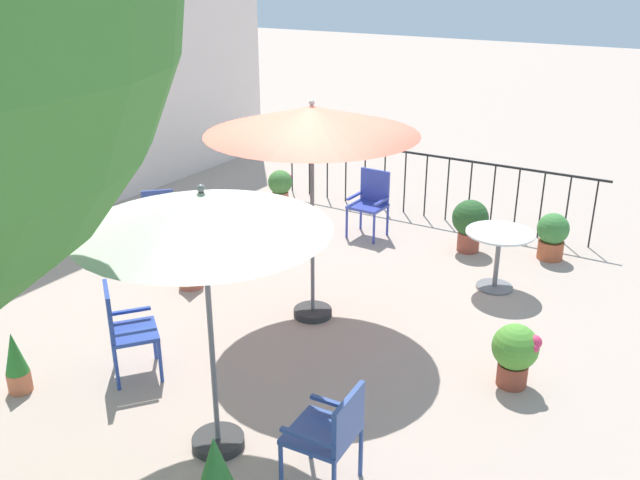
# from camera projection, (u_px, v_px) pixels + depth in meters

# --- Properties ---
(ground_plane) EXTENTS (60.00, 60.00, 0.00)m
(ground_plane) POSITION_uv_depth(u_px,v_px,m) (306.00, 304.00, 8.11)
(ground_plane) COLOR tan
(villa_facade) EXTENTS (11.30, 0.30, 4.82)m
(villa_facade) POSITION_uv_depth(u_px,v_px,m) (11.00, 67.00, 9.53)
(villa_facade) COLOR #F4DCD2
(villa_facade) RESTS_ON ground
(terrace_railing) EXTENTS (0.03, 5.41, 1.01)m
(terrace_railing) POSITION_uv_depth(u_px,v_px,m) (426.00, 175.00, 10.67)
(terrace_railing) COLOR black
(terrace_railing) RESTS_ON ground
(patio_umbrella_0) EXTENTS (1.91, 1.91, 2.30)m
(patio_umbrella_0) POSITION_uv_depth(u_px,v_px,m) (203.00, 215.00, 4.95)
(patio_umbrella_0) COLOR #2D2D2D
(patio_umbrella_0) RESTS_ON ground
(patio_umbrella_1) EXTENTS (2.25, 2.25, 2.47)m
(patio_umbrella_1) POSITION_uv_depth(u_px,v_px,m) (312.00, 122.00, 7.00)
(patio_umbrella_1) COLOR #2D2D2D
(patio_umbrella_1) RESTS_ON ground
(cafe_table_0) EXTENTS (0.82, 0.82, 0.75)m
(cafe_table_0) POSITION_uv_depth(u_px,v_px,m) (498.00, 249.00, 8.31)
(cafe_table_0) COLOR silver
(cafe_table_0) RESTS_ON ground
(patio_chair_0) EXTENTS (0.64, 0.65, 0.97)m
(patio_chair_0) POSITION_uv_depth(u_px,v_px,m) (124.00, 326.00, 6.50)
(patio_chair_0) COLOR #28439C
(patio_chair_0) RESTS_ON ground
(patio_chair_1) EXTENTS (0.62, 0.62, 0.90)m
(patio_chair_1) POSITION_uv_depth(u_px,v_px,m) (159.00, 219.00, 9.29)
(patio_chair_1) COLOR #344791
(patio_chair_1) RESTS_ON ground
(patio_chair_2) EXTENTS (0.47, 0.51, 0.97)m
(patio_chair_2) POSITION_uv_depth(u_px,v_px,m) (371.00, 199.00, 9.97)
(patio_chair_2) COLOR #3341A3
(patio_chair_2) RESTS_ON ground
(patio_chair_3) EXTENTS (0.52, 0.51, 0.88)m
(patio_chair_3) POSITION_uv_depth(u_px,v_px,m) (331.00, 431.00, 5.07)
(patio_chair_3) COLOR #314C90
(patio_chair_3) RESTS_ON ground
(potted_plant_0) EXTENTS (0.34, 0.34, 0.74)m
(potted_plant_0) POSITION_uv_depth(u_px,v_px,m) (216.00, 478.00, 4.81)
(potted_plant_0) COLOR #B26440
(potted_plant_0) RESTS_ON ground
(potted_plant_1) EXTENTS (0.43, 0.43, 0.65)m
(potted_plant_1) POSITION_uv_depth(u_px,v_px,m) (552.00, 235.00, 9.23)
(potted_plant_1) COLOR #B35635
(potted_plant_1) RESTS_ON ground
(potted_plant_2) EXTENTS (0.30, 0.30, 0.80)m
(potted_plant_2) POSITION_uv_depth(u_px,v_px,m) (189.00, 258.00, 8.40)
(potted_plant_2) COLOR #BE634C
(potted_plant_2) RESTS_ON ground
(potted_plant_3) EXTENTS (0.50, 0.50, 0.74)m
(potted_plant_3) POSITION_uv_depth(u_px,v_px,m) (470.00, 222.00, 9.45)
(potted_plant_3) COLOR #9D4A39
(potted_plant_3) RESTS_ON ground
(potted_plant_4) EXTENTS (0.22, 0.22, 0.62)m
(potted_plant_4) POSITION_uv_depth(u_px,v_px,m) (16.00, 363.00, 6.35)
(potted_plant_4) COLOR #CA6A47
(potted_plant_4) RESTS_ON ground
(potted_plant_6) EXTENTS (0.41, 0.41, 0.57)m
(potted_plant_6) POSITION_uv_depth(u_px,v_px,m) (281.00, 185.00, 11.38)
(potted_plant_6) COLOR #BF624B
(potted_plant_6) RESTS_ON ground
(potted_plant_7) EXTENTS (0.44, 0.45, 0.63)m
(potted_plant_7) POSITION_uv_depth(u_px,v_px,m) (515.00, 352.00, 6.42)
(potted_plant_7) COLOR brown
(potted_plant_7) RESTS_ON ground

